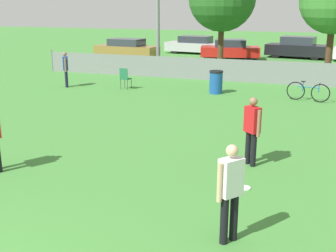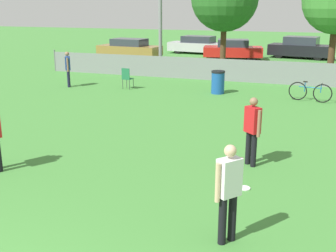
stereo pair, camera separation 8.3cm
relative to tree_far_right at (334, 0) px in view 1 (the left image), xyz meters
The scene contains 13 objects.
fence_backline 6.12m from the tree_far_right, 161.54° to the right, with size 19.99×0.07×1.21m.
tree_far_right is the anchor object (origin of this frame).
player_defender_red 13.24m from the tree_far_right, 98.36° to the right, with size 0.42×0.41×1.64m.
player_receiver_white 16.63m from the tree_far_right, 95.96° to the right, with size 0.40×0.43×1.64m.
spectator_in_blue 13.05m from the tree_far_right, 153.95° to the right, with size 0.37×0.45×1.62m.
frisbee_disc 14.78m from the tree_far_right, 97.14° to the right, with size 0.25×0.25×0.03m.
folding_chair_sideline 10.60m from the tree_far_right, 149.30° to the right, with size 0.44×0.44×0.95m.
bicycle_sideline 6.20m from the tree_far_right, 98.68° to the right, with size 1.66×0.48×0.78m.
trash_bin 7.41m from the tree_far_right, 133.66° to the right, with size 0.58×0.58×0.98m.
parked_car_tan 15.02m from the tree_far_right, 157.06° to the left, with size 4.67×2.12×1.35m.
parked_car_silver 14.08m from the tree_far_right, 134.01° to the left, with size 4.75×2.19×1.36m.
parked_car_red 10.08m from the tree_far_right, 131.08° to the left, with size 4.29×2.53×1.37m.
parked_car_dark 10.19m from the tree_far_right, 100.98° to the left, with size 4.56×2.44×1.52m.
Camera 1 is at (4.21, -2.65, 3.67)m, focal length 45.00 mm.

